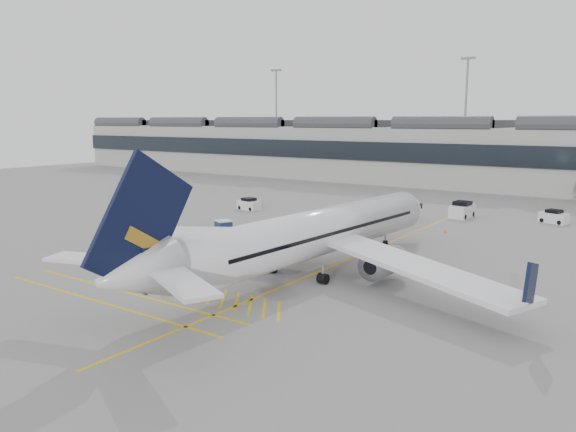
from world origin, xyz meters
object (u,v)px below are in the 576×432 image
Objects in this scene: belt_loader at (287,244)px; ramp_agent_a at (296,240)px; airliner_main at (311,235)px; baggage_cart_a at (251,249)px; pushback_tug at (157,248)px; ramp_agent_b at (282,248)px.

ramp_agent_a is (0.53, 0.81, 0.32)m from belt_loader.
belt_loader is (-6.18, 5.39, -2.55)m from airliner_main.
belt_loader is at bearing 78.08° from baggage_cart_a.
belt_loader is 12.17m from pushback_tug.
airliner_main reaches higher than ramp_agent_a.
baggage_cart_a is 3.23m from ramp_agent_b.
airliner_main is 6.73m from baggage_cart_a.
baggage_cart_a is 0.74× the size of pushback_tug.
airliner_main is 8.59m from belt_loader.
belt_loader reaches higher than baggage_cart_a.
airliner_main is at bearing -33.38° from belt_loader.
airliner_main is at bearing 104.32° from ramp_agent_b.
ramp_agent_a is at bearing 73.41° from baggage_cart_a.
ramp_agent_a is 13.12m from pushback_tug.
baggage_cart_a is at bearing 21.38° from ramp_agent_b.
baggage_cart_a is 9.28m from pushback_tug.
ramp_agent_a is 1.08× the size of ramp_agent_b.
airliner_main reaches higher than belt_loader.
pushback_tug is at bearing -13.60° from ramp_agent_b.
ramp_agent_a is 3.14m from ramp_agent_b.
ramp_agent_b is (0.60, -3.08, -0.07)m from ramp_agent_a.
ramp_agent_b reaches higher than pushback_tug.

